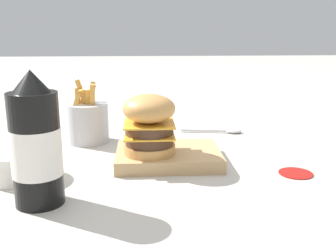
{
  "coord_description": "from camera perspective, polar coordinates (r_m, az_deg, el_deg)",
  "views": [
    {
      "loc": [
        -0.01,
        0.84,
        0.27
      ],
      "look_at": [
        -0.06,
        0.08,
        0.08
      ],
      "focal_mm": 42.0,
      "sensor_mm": 36.0,
      "label": 1
    }
  ],
  "objects": [
    {
      "name": "burger",
      "position": [
        0.76,
        -2.75,
        0.35
      ],
      "size": [
        0.1,
        0.1,
        0.12
      ],
      "color": "tan",
      "rests_on": "serving_board"
    },
    {
      "name": "serving_board",
      "position": [
        0.8,
        0.0,
        -4.38
      ],
      "size": [
        0.21,
        0.16,
        0.03
      ],
      "color": "tan",
      "rests_on": "ground_plane"
    },
    {
      "name": "ground_plane",
      "position": [
        0.88,
        -4.09,
        -3.61
      ],
      "size": [
        6.0,
        6.0,
        0.0
      ],
      "primitive_type": "plane",
      "color": "#B7B2A8"
    },
    {
      "name": "ketchup_puddle",
      "position": [
        0.78,
        18.05,
        -6.48
      ],
      "size": [
        0.06,
        0.06,
        0.0
      ],
      "color": "#9E140F",
      "rests_on": "ground_plane"
    },
    {
      "name": "fries_basket",
      "position": [
        0.95,
        -11.6,
        0.65
      ],
      "size": [
        0.1,
        0.1,
        0.15
      ],
      "color": "#B7B7BC",
      "rests_on": "ground_plane"
    },
    {
      "name": "spoon",
      "position": [
        1.03,
        8.16,
        -0.69
      ],
      "size": [
        0.16,
        0.04,
        0.01
      ],
      "rotation": [
        0.0,
        0.0,
        3.01
      ],
      "color": "silver",
      "rests_on": "ground_plane"
    },
    {
      "name": "side_bowl",
      "position": [
        0.77,
        -21.11,
        -5.09
      ],
      "size": [
        0.12,
        0.12,
        0.05
      ],
      "color": "silver",
      "rests_on": "ground_plane"
    },
    {
      "name": "ketchup_bottle",
      "position": [
        0.62,
        -18.62,
        -2.71
      ],
      "size": [
        0.08,
        0.08,
        0.21
      ],
      "color": "black",
      "rests_on": "ground_plane"
    }
  ]
}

